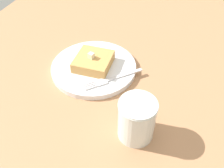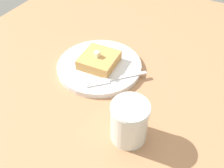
{
  "view_description": "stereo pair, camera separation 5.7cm",
  "coord_description": "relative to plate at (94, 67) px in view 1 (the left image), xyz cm",
  "views": [
    {
      "loc": [
        -47.82,
        -13.09,
        46.48
      ],
      "look_at": [
        -9.53,
        0.81,
        6.82
      ],
      "focal_mm": 40.0,
      "sensor_mm": 36.0,
      "label": 1
    },
    {
      "loc": [
        -45.51,
        -18.28,
        46.48
      ],
      "look_at": [
        -9.53,
        0.81,
        6.82
      ],
      "focal_mm": 40.0,
      "sensor_mm": 36.0,
      "label": 2
    }
  ],
  "objects": [
    {
      "name": "butter_pat_primary",
      "position": [
        -0.32,
        0.38,
        4.03
      ],
      "size": [
        1.63,
        1.73,
        1.42
      ],
      "primitive_type": "cube",
      "rotation": [
        0.0,
        0.0,
        1.29
      ],
      "color": "beige",
      "rests_on": "toast_slice_center"
    },
    {
      "name": "plate",
      "position": [
        0.0,
        0.0,
        0.0
      ],
      "size": [
        22.59,
        22.59,
        1.43
      ],
      "color": "silver",
      "rests_on": "table_surface"
    },
    {
      "name": "toast_slice_center",
      "position": [
        -0.0,
        0.0,
        1.96
      ],
      "size": [
        9.68,
        9.54,
        2.71
      ],
      "primitive_type": "cube",
      "rotation": [
        0.0,
        0.0,
        0.05
      ],
      "color": "tan",
      "rests_on": "plate"
    },
    {
      "name": "table_surface",
      "position": [
        1.54,
        -8.91,
        -1.99
      ],
      "size": [
        107.09,
        107.09,
        2.32
      ],
      "primitive_type": "cube",
      "color": "#AB7650",
      "rests_on": "ground"
    },
    {
      "name": "syrup_jar",
      "position": [
        -15.98,
        -16.19,
        3.53
      ],
      "size": [
        7.66,
        7.66,
        9.4
      ],
      "color": "#351707",
      "rests_on": "table_surface"
    },
    {
      "name": "fork",
      "position": [
        -3.81,
        -6.04,
        0.78
      ],
      "size": [
        12.31,
        12.35,
        0.36
      ],
      "color": "silver",
      "rests_on": "plate"
    }
  ]
}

